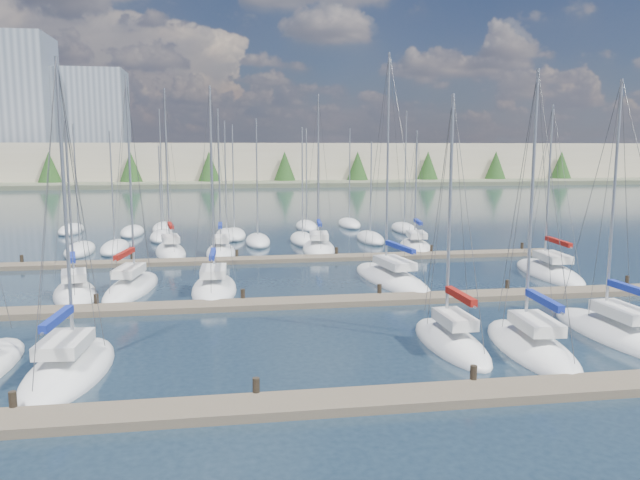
{
  "coord_description": "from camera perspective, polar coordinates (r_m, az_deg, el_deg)",
  "views": [
    {
      "loc": [
        -5.01,
        -17.97,
        8.79
      ],
      "look_at": [
        0.0,
        14.0,
        4.0
      ],
      "focal_mm": 35.0,
      "sensor_mm": 36.0,
      "label": 1
    }
  ],
  "objects": [
    {
      "name": "dock_mid",
      "position": [
        35.42,
        -0.51,
        -5.7
      ],
      "size": [
        44.0,
        1.93,
        1.1
      ],
      "color": "#6B5E4C",
      "rests_on": "ground"
    },
    {
      "name": "sailboat_k",
      "position": [
        41.76,
        6.51,
        -3.53
      ],
      "size": [
        4.35,
        10.84,
        15.65
      ],
      "rotation": [
        0.0,
        0.0,
        0.14
      ],
      "color": "white",
      "rests_on": "ground"
    },
    {
      "name": "sailboat_j",
      "position": [
        39.17,
        -9.65,
        -4.39
      ],
      "size": [
        2.97,
        7.92,
        13.23
      ],
      "rotation": [
        0.0,
        0.0,
        -0.03
      ],
      "color": "white",
      "rests_on": "ground"
    },
    {
      "name": "dock_near",
      "position": [
        22.34,
        4.91,
        -14.35
      ],
      "size": [
        44.0,
        1.93,
        1.1
      ],
      "color": "#6B5E4C",
      "rests_on": "ground"
    },
    {
      "name": "sailboat_p",
      "position": [
        54.01,
        -0.12,
        -0.75
      ],
      "size": [
        3.67,
        8.57,
        14.06
      ],
      "rotation": [
        0.0,
        0.0,
        -0.11
      ],
      "color": "white",
      "rests_on": "ground"
    },
    {
      "name": "sailboat_f",
      "position": [
        32.55,
        25.35,
        -7.75
      ],
      "size": [
        2.88,
        8.93,
        12.63
      ],
      "rotation": [
        0.0,
        0.0,
        0.05
      ],
      "color": "white",
      "rests_on": "ground"
    },
    {
      "name": "ground",
      "position": [
        78.63,
        -5.2,
        1.96
      ],
      "size": [
        400.0,
        400.0,
        0.0
      ],
      "primitive_type": "plane",
      "color": "#1E2F3D",
      "rests_on": "ground"
    },
    {
      "name": "sailboat_c",
      "position": [
        26.82,
        -21.94,
        -10.94
      ],
      "size": [
        3.52,
        7.92,
        12.94
      ],
      "rotation": [
        0.0,
        0.0,
        -0.08
      ],
      "color": "white",
      "rests_on": "ground"
    },
    {
      "name": "sailboat_m",
      "position": [
        46.44,
        20.19,
        -2.8
      ],
      "size": [
        3.38,
        9.17,
        12.49
      ],
      "rotation": [
        0.0,
        0.0,
        -0.07
      ],
      "color": "white",
      "rests_on": "ground"
    },
    {
      "name": "sailboat_n",
      "position": [
        53.67,
        -13.5,
        -1.03
      ],
      "size": [
        3.62,
        8.24,
        14.37
      ],
      "rotation": [
        0.0,
        0.0,
        0.16
      ],
      "color": "white",
      "rests_on": "ground"
    },
    {
      "name": "sailboat_o",
      "position": [
        52.67,
        -9.04,
        -1.08
      ],
      "size": [
        2.45,
        6.67,
        12.72
      ],
      "rotation": [
        0.0,
        0.0,
        -0.0
      ],
      "color": "white",
      "rests_on": "ground"
    },
    {
      "name": "shoreline",
      "position": [
        167.95,
        -11.84,
        7.78
      ],
      "size": [
        400.0,
        60.0,
        38.0
      ],
      "color": "#666B51",
      "rests_on": "ground"
    },
    {
      "name": "sailboat_i",
      "position": [
        40.52,
        -16.84,
        -4.2
      ],
      "size": [
        3.69,
        8.74,
        13.86
      ],
      "rotation": [
        0.0,
        0.0,
        -0.16
      ],
      "color": "white",
      "rests_on": "ground"
    },
    {
      "name": "sailboat_h",
      "position": [
        40.08,
        -21.5,
        -4.58
      ],
      "size": [
        3.85,
        6.88,
        11.26
      ],
      "rotation": [
        0.0,
        0.0,
        0.22
      ],
      "color": "white",
      "rests_on": "ground"
    },
    {
      "name": "sailboat_d",
      "position": [
        28.8,
        11.88,
        -9.14
      ],
      "size": [
        2.41,
        7.14,
        11.85
      ],
      "rotation": [
        0.0,
        0.0,
        0.03
      ],
      "color": "white",
      "rests_on": "ground"
    },
    {
      "name": "distant_boats",
      "position": [
        62.32,
        -8.21,
        0.49
      ],
      "size": [
        36.93,
        20.75,
        13.3
      ],
      "color": "#9EA0A5",
      "rests_on": "ground"
    },
    {
      "name": "dock_far",
      "position": [
        49.01,
        -2.9,
        -1.74
      ],
      "size": [
        44.0,
        1.93,
        1.1
      ],
      "color": "#6B5E4C",
      "rests_on": "ground"
    },
    {
      "name": "sailboat_q",
      "position": [
        55.24,
        8.74,
        -0.66
      ],
      "size": [
        3.63,
        7.76,
        11.04
      ],
      "rotation": [
        0.0,
        0.0,
        -0.14
      ],
      "color": "white",
      "rests_on": "ground"
    },
    {
      "name": "sailboat_e",
      "position": [
        29.1,
        18.73,
        -9.24
      ],
      "size": [
        3.11,
        8.17,
        12.83
      ],
      "rotation": [
        0.0,
        0.0,
        -0.07
      ],
      "color": "white",
      "rests_on": "ground"
    }
  ]
}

